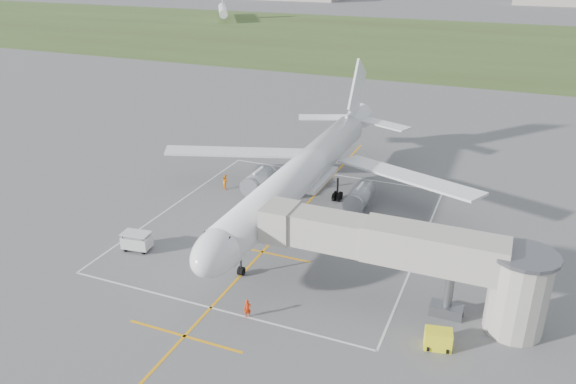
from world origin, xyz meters
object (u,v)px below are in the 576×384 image
at_px(baggage_cart, 137,241).
at_px(ramp_worker_wing, 225,182).
at_px(jet_bridge, 423,258).
at_px(gpu_unit, 438,339).
at_px(ramp_worker_nose, 248,309).
at_px(airliner, 303,173).

bearing_deg(baggage_cart, ramp_worker_wing, 80.12).
distance_m(jet_bridge, ramp_worker_wing, 31.24).
height_order(gpu_unit, ramp_worker_nose, ramp_worker_nose).
xyz_separation_m(airliner, gpu_unit, (18.01, -18.62, -3.66)).
relative_size(baggage_cart, ramp_worker_wing, 1.61).
xyz_separation_m(baggage_cart, ramp_worker_nose, (14.84, -5.59, -0.17)).
relative_size(ramp_worker_nose, ramp_worker_wing, 0.88).
xyz_separation_m(jet_bridge, ramp_worker_wing, (-26.55, 16.00, -3.85)).
distance_m(airliner, ramp_worker_nose, 21.27).
bearing_deg(gpu_unit, jet_bridge, 106.45).
height_order(jet_bridge, gpu_unit, jet_bridge).
distance_m(ramp_worker_nose, ramp_worker_wing, 26.56).
bearing_deg(ramp_worker_wing, baggage_cart, 130.93).
bearing_deg(ramp_worker_wing, jet_bridge, -167.99).
xyz_separation_m(airliner, ramp_worker_wing, (-10.83, 1.75, -3.50)).
distance_m(baggage_cart, ramp_worker_wing, 16.86).
height_order(ramp_worker_nose, ramp_worker_wing, ramp_worker_wing).
relative_size(jet_bridge, gpu_unit, 10.70).
xyz_separation_m(ramp_worker_nose, ramp_worker_wing, (-14.20, 22.44, 0.11)).
bearing_deg(baggage_cart, ramp_worker_nose, -28.37).
distance_m(jet_bridge, baggage_cart, 27.46).
relative_size(airliner, gpu_unit, 21.38).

